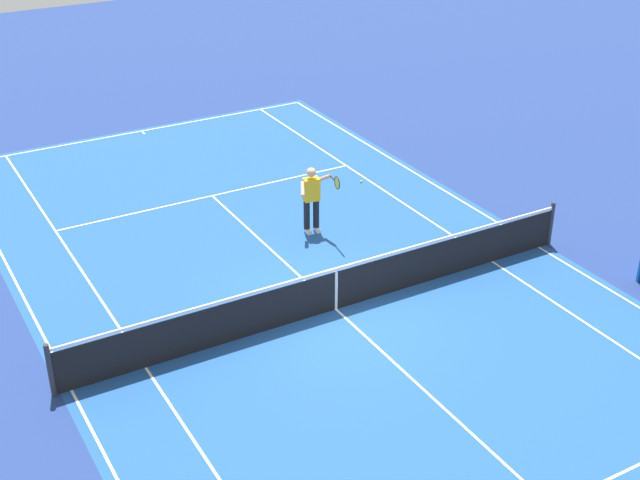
{
  "coord_description": "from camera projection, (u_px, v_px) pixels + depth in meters",
  "views": [
    {
      "loc": [
        -13.25,
        7.89,
        9.71
      ],
      "look_at": [
        1.34,
        -0.39,
        0.9
      ],
      "focal_mm": 49.46,
      "sensor_mm": 36.0,
      "label": 1
    }
  ],
  "objects": [
    {
      "name": "court_line_markings",
      "position": [
        336.0,
        309.0,
        18.16
      ],
      "size": [
        23.85,
        11.05,
        0.01
      ],
      "color": "white",
      "rests_on": "ground_plane"
    },
    {
      "name": "court_slab",
      "position": [
        336.0,
        309.0,
        18.17
      ],
      "size": [
        24.2,
        11.4,
        0.0
      ],
      "primitive_type": "cube",
      "color": "#1E4C93",
      "rests_on": "ground_plane"
    },
    {
      "name": "tennis_net",
      "position": [
        336.0,
        289.0,
        17.94
      ],
      "size": [
        0.1,
        11.7,
        1.08
      ],
      "color": "#2D2D33",
      "rests_on": "ground_plane"
    },
    {
      "name": "ground_plane",
      "position": [
        336.0,
        309.0,
        18.17
      ],
      "size": [
        60.0,
        60.0,
        0.0
      ],
      "primitive_type": "plane",
      "color": "navy"
    },
    {
      "name": "tennis_player_near",
      "position": [
        312.0,
        196.0,
        20.85
      ],
      "size": [
        1.13,
        0.77,
        1.7
      ],
      "color": "black",
      "rests_on": "ground_plane"
    },
    {
      "name": "tennis_ball",
      "position": [
        361.0,
        181.0,
        23.83
      ],
      "size": [
        0.07,
        0.07,
        0.07
      ],
      "primitive_type": "sphere",
      "color": "#CCE01E",
      "rests_on": "ground_plane"
    }
  ]
}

